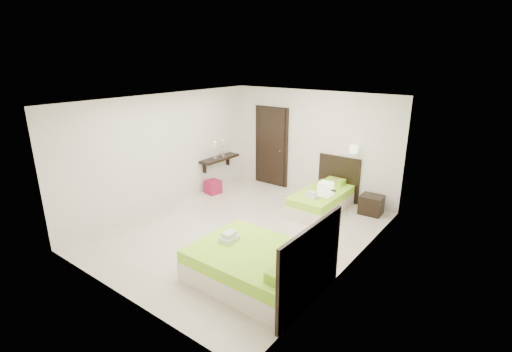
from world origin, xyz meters
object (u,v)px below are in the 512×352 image
Objects in this scene: bed_double at (260,265)px; nightstand at (371,205)px; bed_single at (323,198)px; ottoman at (213,187)px.

nightstand is at bearing 83.50° from bed_double.
ottoman is at bearing -164.70° from bed_single.
bed_single is 0.89× the size of bed_double.
bed_double is 4.11m from ottoman.
nightstand reaches higher than ottoman.
bed_single is at bearing 15.30° from ottoman.
bed_single is 3.24m from bed_double.
nightstand is (0.41, 3.62, -0.08)m from bed_double.
bed_double reaches higher than bed_single.
bed_single reaches higher than ottoman.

